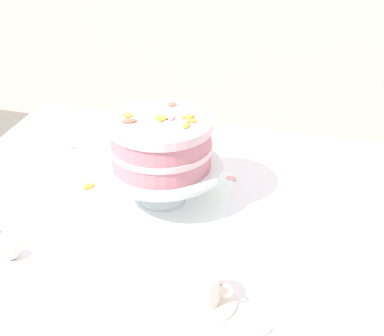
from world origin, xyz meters
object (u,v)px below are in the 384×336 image
at_px(layer_cake, 161,142).
at_px(teacup, 202,291).
at_px(dining_table, 210,256).
at_px(cake_stand, 162,171).
at_px(fallen_rose, 9,251).

relative_size(layer_cake, teacup, 1.79).
distance_m(dining_table, cake_stand, 0.23).
bearing_deg(fallen_rose, teacup, -2.97).
bearing_deg(dining_table, teacup, -79.41).
xyz_separation_m(layer_cake, teacup, (0.19, -0.32, -0.13)).
xyz_separation_m(cake_stand, fallen_rose, (-0.24, -0.30, -0.06)).
height_order(cake_stand, teacup, cake_stand).
bearing_deg(teacup, layer_cake, 119.81).
relative_size(dining_table, cake_stand, 4.83).
bearing_deg(dining_table, cake_stand, 153.49).
xyz_separation_m(teacup, fallen_rose, (-0.43, 0.02, -0.01)).
bearing_deg(cake_stand, fallen_rose, -128.78).
height_order(dining_table, teacup, teacup).
relative_size(cake_stand, teacup, 2.14).
bearing_deg(teacup, cake_stand, 119.81).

